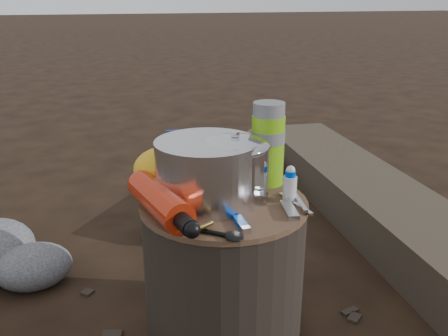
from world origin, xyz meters
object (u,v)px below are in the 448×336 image
object	(u,v)px
log_main	(382,209)
fuel_bottle	(160,201)
stump	(224,268)
camping_pot	(235,168)
thermos	(268,144)
travel_mug	(238,159)

from	to	relation	value
log_main	fuel_bottle	xyz separation A→B (m)	(-0.98, -0.38, 0.34)
stump	log_main	xyz separation A→B (m)	(0.81, 0.36, -0.11)
camping_pot	log_main	bearing A→B (deg)	24.62
thermos	fuel_bottle	bearing A→B (deg)	-162.53
stump	thermos	xyz separation A→B (m)	(0.16, 0.08, 0.31)
fuel_bottle	travel_mug	xyz separation A→B (m)	(0.27, 0.18, 0.02)
stump	thermos	distance (m)	0.35
stump	travel_mug	bearing A→B (deg)	56.05
stump	fuel_bottle	bearing A→B (deg)	-171.40
stump	fuel_bottle	size ratio (longest dim) A/B	1.36
log_main	travel_mug	xyz separation A→B (m)	(-0.71, -0.21, 0.36)
log_main	fuel_bottle	bearing A→B (deg)	-150.37
stump	log_main	distance (m)	0.89
stump	thermos	size ratio (longest dim) A/B	1.88
fuel_bottle	travel_mug	world-z (taller)	travel_mug
camping_pot	fuel_bottle	size ratio (longest dim) A/B	0.55
camping_pot	thermos	size ratio (longest dim) A/B	0.76
thermos	travel_mug	bearing A→B (deg)	128.14
stump	fuel_bottle	xyz separation A→B (m)	(-0.17, -0.03, 0.23)
travel_mug	thermos	bearing A→B (deg)	-51.86
stump	log_main	bearing A→B (deg)	23.75
camping_pot	stump	bearing A→B (deg)	176.42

